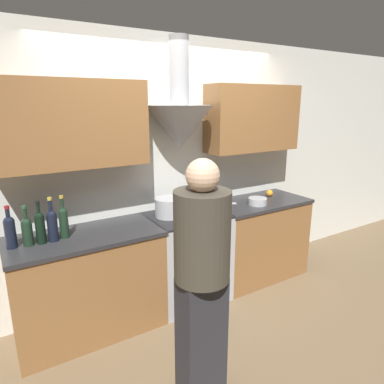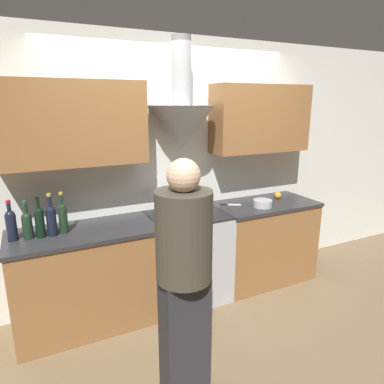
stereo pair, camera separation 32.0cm
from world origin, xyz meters
name	(u,v)px [view 1 (the left image)]	position (x,y,z in m)	size (l,w,h in m)	color
ground_plane	(205,313)	(0.00, 0.00, 0.00)	(12.00, 12.00, 0.00)	brown
wall_back	(171,154)	(-0.02, 0.60, 1.47)	(8.40, 0.64, 2.60)	silver
counter_left	(89,283)	(-0.99, 0.33, 0.45)	(1.25, 0.62, 0.91)	brown
counter_right	(256,238)	(0.93, 0.33, 0.45)	(1.13, 0.62, 0.91)	brown
stove_range	(187,256)	(0.00, 0.33, 0.46)	(0.76, 0.60, 0.91)	#A8AAAF
wine_bottle_0	(10,230)	(-1.53, 0.35, 1.05)	(0.08, 0.08, 0.33)	black
wine_bottle_1	(27,230)	(-1.41, 0.33, 1.03)	(0.08, 0.08, 0.32)	black
wine_bottle_2	(40,226)	(-1.32, 0.32, 1.05)	(0.07, 0.07, 0.34)	black
wine_bottle_3	(52,224)	(-1.23, 0.32, 1.05)	(0.08, 0.08, 0.36)	black
wine_bottle_4	(64,221)	(-1.14, 0.35, 1.05)	(0.07, 0.07, 0.35)	black
stock_pot	(169,207)	(-0.17, 0.38, 1.00)	(0.27, 0.27, 0.18)	#A8AAAF
mixing_bowl	(200,208)	(0.17, 0.35, 0.94)	(0.21, 0.21, 0.07)	#A8AAAF
orange_fruit	(270,193)	(1.17, 0.39, 0.95)	(0.08, 0.08, 0.08)	orange
saucepan	(258,201)	(0.82, 0.22, 0.94)	(0.20, 0.20, 0.07)	#A8AAAF
chefs_knife	(226,203)	(0.55, 0.42, 0.91)	(0.21, 0.13, 0.01)	silver
person_foreground_left	(202,273)	(-0.52, -0.74, 0.91)	(0.36, 0.36, 1.65)	#28282D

